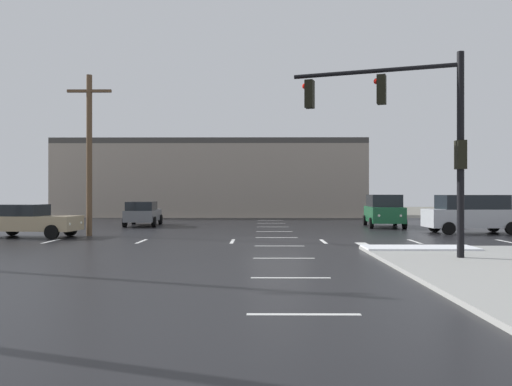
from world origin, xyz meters
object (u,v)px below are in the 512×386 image
suv_green (384,210)px  suv_silver (472,213)px  sedan_tan (28,220)px  sedan_grey (143,213)px  utility_pole_far (89,151)px  traffic_signal_mast (412,123)px

suv_green → suv_silver: 6.30m
suv_green → sedan_tan: suv_green is taller
suv_green → sedan_grey: suv_green is taller
sedan_grey → utility_pole_far: bearing=170.3°
sedan_grey → suv_silver: bearing=-111.5°
suv_silver → utility_pole_far: utility_pole_far is taller
traffic_signal_mast → suv_green: traffic_signal_mast is taller
traffic_signal_mast → sedan_tan: bearing=-8.5°
suv_green → utility_pole_far: 18.00m
sedan_tan → suv_green: bearing=29.2°
suv_green → sedan_grey: 15.40m
sedan_tan → sedan_grey: same height
suv_silver → utility_pole_far: bearing=-177.4°
suv_green → utility_pole_far: utility_pole_far is taller
traffic_signal_mast → sedan_tan: (-16.10, 8.42, -3.55)m
suv_silver → sedan_grey: bearing=159.2°
suv_silver → sedan_grey: (-18.78, 6.22, -0.24)m
suv_silver → sedan_grey: size_ratio=1.06×
suv_silver → utility_pole_far: (-19.69, -1.75, 3.13)m
sedan_grey → utility_pole_far: (-0.90, -7.97, 3.37)m
traffic_signal_mast → sedan_tan: size_ratio=1.37×
suv_green → utility_pole_far: (-16.27, -7.04, 3.13)m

